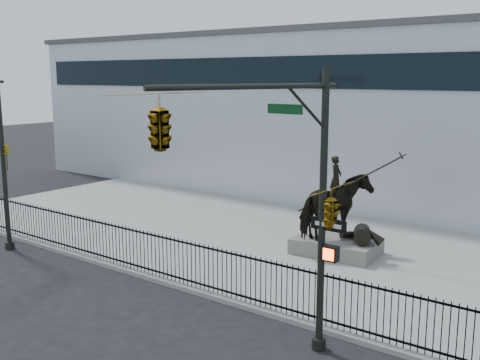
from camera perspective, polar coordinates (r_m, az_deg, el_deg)
The scene contains 7 objects.
ground at distance 18.90m, azimuth -11.60°, elevation -10.84°, with size 120.00×120.00×0.00m, color black.
plaza at distance 23.81m, azimuth 1.11°, elevation -5.92°, with size 30.00×12.00×0.15m, color gray.
building at distance 34.33m, azimuth 13.97°, elevation 6.36°, with size 44.00×14.00×9.00m, color white.
picket_fence at distance 19.39m, azimuth -8.92°, elevation -7.36°, with size 22.10×0.10×1.50m.
statue_plinth at distance 21.82m, azimuth 9.74°, elevation -6.63°, with size 3.07×2.11×0.58m, color #63605B.
equestrian_statue at distance 21.41m, azimuth 10.01°, elevation -2.82°, with size 3.93×2.60×3.34m.
traffic_signal_right at distance 11.92m, azimuth 1.21°, elevation 1.02°, with size 2.17×6.86×7.00m.
Camera 1 is at (13.30, -11.57, 6.82)m, focal length 42.00 mm.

